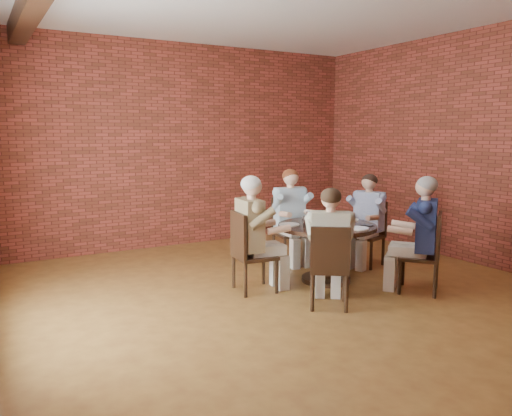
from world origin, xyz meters
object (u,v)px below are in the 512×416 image
diner_c (255,234)px  chair_e (428,250)px  chair_b (288,227)px  diner_d (330,248)px  chair_c (247,249)px  diner_b (291,217)px  dining_table (327,241)px  diner_e (420,235)px  chair_a (369,230)px  diner_a (367,220)px  chair_d (330,264)px  smartphone (367,225)px

diner_c → chair_e: 2.08m
chair_b → diner_d: 2.02m
diner_c → chair_c: bearing=90.0°
diner_b → chair_e: 2.10m
dining_table → diner_e: (0.71, -0.89, 0.17)m
diner_e → chair_a: bearing=-144.3°
chair_c → chair_b: bearing=-44.6°
diner_d → diner_e: bearing=-149.4°
chair_e → diner_a: bearing=-138.0°
diner_c → diner_e: bearing=-113.7°
diner_c → chair_e: bearing=-114.6°
chair_d → diner_d: bearing=-90.0°
diner_a → diner_d: diner_a is taller
chair_a → smartphone: bearing=-64.3°
dining_table → diner_a: 1.06m
diner_b → chair_e: (0.64, -1.99, -0.17)m
chair_a → diner_b: (-0.94, 0.65, 0.19)m
chair_a → chair_c: (-2.16, -0.24, 0.02)m
diner_b → chair_e: diner_b is taller
chair_a → diner_c: (-2.07, -0.25, 0.20)m
diner_a → smartphone: (-0.59, -0.64, 0.09)m
diner_a → chair_c: size_ratio=1.36×
chair_d → chair_e: chair_e is taller
diner_c → smartphone: (1.39, -0.42, 0.05)m
dining_table → diner_a: bearing=19.3°
chair_c → chair_d: (0.48, -0.97, -0.02)m
chair_a → chair_c: 2.18m
chair_b → diner_c: diner_c is taller
dining_table → diner_d: diner_d is taller
diner_b → chair_e: size_ratio=1.42×
dining_table → chair_a: 1.13m
dining_table → diner_e: 1.15m
dining_table → chair_e: size_ratio=1.29×
diner_e → chair_e: bearing=90.0°
chair_a → diner_a: diner_a is taller
diner_a → chair_e: 1.34m
chair_a → smartphone: chair_a is taller
chair_c → chair_e: bearing=-113.6°
diner_a → diner_c: 2.00m
diner_d → diner_b: bearing=-75.1°
chair_a → chair_e: size_ratio=0.96×
chair_e → diner_e: diner_e is taller
chair_b → smartphone: chair_b is taller
dining_table → diner_e: diner_e is taller
diner_b → dining_table: bearing=-90.0°
dining_table → diner_d: size_ratio=0.95×
chair_a → diner_d: size_ratio=0.70×
diner_a → dining_table: bearing=-90.0°
chair_a → chair_d: 2.07m
chair_b → smartphone: 1.45m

